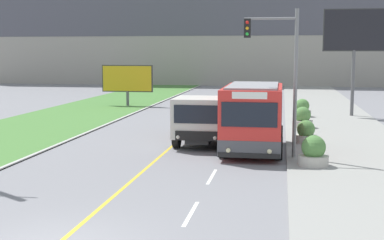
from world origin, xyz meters
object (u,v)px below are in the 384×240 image
Objects in this scene: city_bus at (253,118)px; planter_round_second at (306,133)px; dump_truck at (203,120)px; billboard_small at (127,79)px; traffic_light_mast at (281,65)px; planter_round_near at (313,152)px; billboard_large at (355,35)px; planter_round_far at (302,109)px; planter_round_third at (303,118)px.

city_bus is 3.68m from planter_round_second.
planter_round_second is (5.04, 1.02, -0.68)m from dump_truck.
city_bus is at bearing -58.74° from billboard_small.
traffic_light_mast is at bearing -108.19° from planter_round_second.
planter_round_near is at bearing -89.25° from planter_round_second.
planter_round_second is at bearing 71.81° from traffic_light_mast.
city_bus is at bearing 130.74° from planter_round_near.
planter_round_second is (-3.69, -12.05, -5.18)m from billboard_large.
city_bus is 1.35× the size of billboard_small.
dump_truck is 5.83× the size of planter_round_second.
traffic_light_mast is (3.76, -2.87, 2.79)m from dump_truck.
city_bus is 4.78× the size of planter_round_far.
traffic_light_mast is 16.78m from billboard_large.
billboard_large reaches higher than dump_truck.
dump_truck is 5.30× the size of planter_round_far.
billboard_large is at bearing 72.96° from planter_round_second.
planter_round_far is at bearing 66.40° from dump_truck.
city_bus is 5.26× the size of planter_round_second.
dump_truck is at bearing -62.78° from billboard_small.
planter_round_far is (2.71, 13.48, -0.96)m from city_bus.
planter_round_third is at bearing -38.18° from billboard_small.
dump_truck is 8.27m from planter_round_third.
planter_round_third is (0.04, 5.49, 0.05)m from planter_round_second.
planter_round_far reaches higher than planter_round_second.
dump_truck is at bearing -123.75° from billboard_large.
billboard_large is 1.73× the size of billboard_small.
dump_truck is at bearing 138.79° from planter_round_near.
dump_truck is (-2.53, 1.48, -0.32)m from city_bus.
city_bus is at bearing -113.08° from billboard_large.
dump_truck is 5.31× the size of planter_round_third.
dump_truck is at bearing -113.60° from planter_round_far.
dump_truck is at bearing 142.63° from traffic_light_mast.
planter_round_near is (1.35, -1.60, -3.43)m from traffic_light_mast.
planter_round_far is at bearing -21.46° from billboard_small.
dump_truck is 1.50× the size of billboard_small.
city_bus is at bearing 131.48° from traffic_light_mast.
billboard_large is at bearing 60.85° from planter_round_third.
dump_truck is at bearing -127.93° from planter_round_third.
billboard_large is 6.11× the size of planter_round_third.
traffic_light_mast is at bearing -57.96° from billboard_small.
planter_round_near is 10.98m from planter_round_third.
city_bus is 0.78× the size of billboard_large.
billboard_large reaches higher than planter_round_near.
city_bus is 3.09m from traffic_light_mast.
dump_truck is 19.84m from billboard_small.
billboard_small is at bearing 130.34° from planter_round_second.
planter_round_third is at bearing 89.63° from planter_round_second.
billboard_large is 6.17× the size of planter_round_near.
planter_round_third is at bearing 72.36° from city_bus.
dump_truck is 5.49m from traffic_light_mast.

